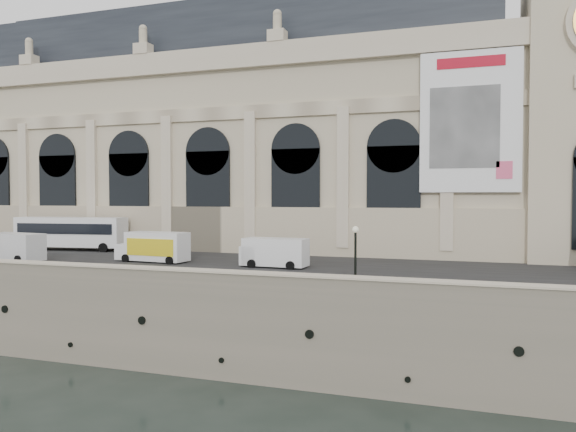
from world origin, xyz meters
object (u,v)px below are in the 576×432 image
bus_left (71,232)px  box_truck (154,247)px  van_c (272,253)px  van_b (12,247)px  lamp_right (355,259)px

bus_left → box_truck: bearing=-24.4°
bus_left → van_c: bearing=-14.5°
van_c → bus_left: bearing=165.5°
van_b → lamp_right: bearing=-9.7°
bus_left → van_c: size_ratio=2.25×
bus_left → box_truck: bus_left is taller
van_c → van_b: bearing=-171.5°
bus_left → lamp_right: lamp_right is taller
van_c → lamp_right: size_ratio=1.37×
van_b → box_truck: (12.81, 3.78, 0.05)m
box_truck → lamp_right: lamp_right is taller
bus_left → lamp_right: bearing=-24.4°
van_b → van_c: 24.80m
van_b → van_c: van_b is taller
van_c → lamp_right: lamp_right is taller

